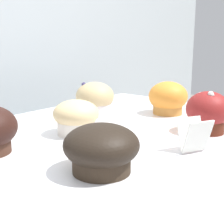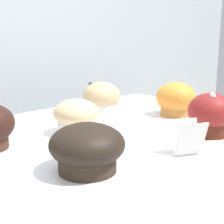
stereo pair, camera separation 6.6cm
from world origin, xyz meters
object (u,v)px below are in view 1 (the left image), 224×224
(muffin_front_center, at_px, (168,98))
(muffin_back_right, at_px, (101,149))
(muffin_back_left, at_px, (208,113))
(muffin_front_left, at_px, (76,117))
(muffin_front_right, at_px, (95,99))

(muffin_front_center, xyz_separation_m, muffin_back_right, (-0.41, -0.12, -0.01))
(muffin_back_left, distance_m, muffin_front_left, 0.28)
(muffin_back_right, xyz_separation_m, muffin_front_left, (0.12, 0.17, 0.00))
(muffin_front_center, bearing_deg, muffin_front_right, 134.07)
(muffin_back_left, relative_size, muffin_front_right, 0.91)
(muffin_front_center, distance_m, muffin_front_right, 0.20)
(muffin_back_right, distance_m, muffin_front_left, 0.21)
(muffin_front_center, bearing_deg, muffin_front_left, 169.67)
(muffin_front_center, relative_size, muffin_back_right, 0.92)
(muffin_back_left, height_order, muffin_front_right, muffin_back_left)
(muffin_back_left, distance_m, muffin_back_right, 0.30)
(muffin_front_center, distance_m, muffin_back_left, 0.19)
(muffin_back_left, bearing_deg, muffin_front_center, 55.60)
(muffin_front_left, xyz_separation_m, muffin_front_right, (0.16, 0.09, 0.01))
(muffin_back_right, height_order, muffin_front_right, muffin_front_right)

